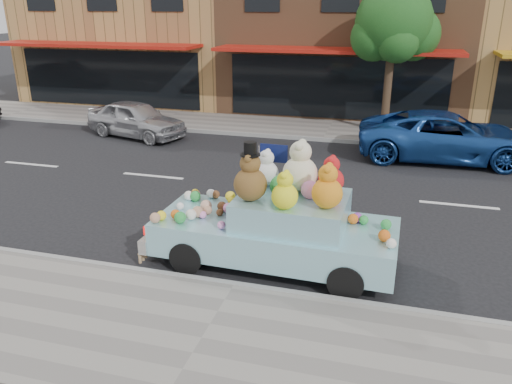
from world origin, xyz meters
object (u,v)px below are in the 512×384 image
(car_blue, at_px, (446,137))
(art_car, at_px, (277,222))
(street_tree, at_px, (394,29))
(car_silver, at_px, (136,119))

(car_blue, distance_m, art_car, 8.51)
(street_tree, xyz_separation_m, car_silver, (-8.58, -2.68, -3.05))
(car_silver, xyz_separation_m, car_blue, (10.46, -0.02, 0.08))
(car_blue, relative_size, art_car, 1.15)
(car_blue, bearing_deg, street_tree, 33.10)
(street_tree, height_order, art_car, street_tree)
(car_silver, bearing_deg, car_blue, -74.56)
(street_tree, bearing_deg, car_blue, -55.15)
(car_silver, height_order, car_blue, car_blue)
(art_car, bearing_deg, street_tree, 83.14)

